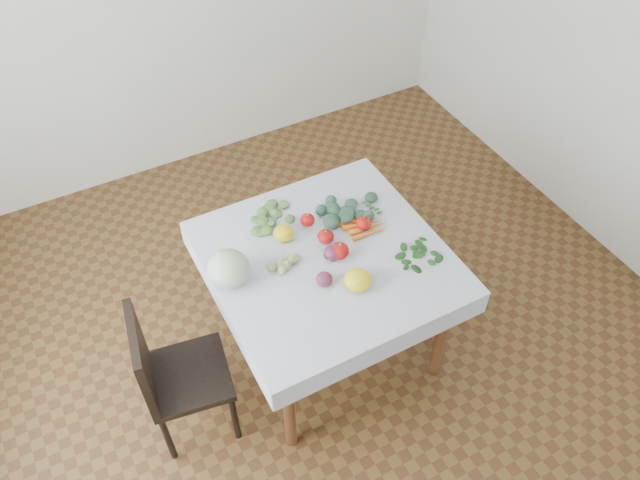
% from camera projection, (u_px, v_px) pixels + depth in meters
% --- Properties ---
extents(ground, '(4.00, 4.00, 0.00)m').
position_uv_depth(ground, '(326.00, 343.00, 3.60)').
color(ground, brown).
extents(table, '(1.00, 1.00, 0.75)m').
position_uv_depth(table, '(327.00, 270.00, 3.13)').
color(table, brown).
rests_on(table, ground).
extents(tablecloth, '(1.12, 1.12, 0.01)m').
position_uv_depth(tablecloth, '(327.00, 256.00, 3.06)').
color(tablecloth, white).
rests_on(tablecloth, table).
extents(chair, '(0.44, 0.44, 0.85)m').
position_uv_depth(chair, '(169.00, 372.00, 2.91)').
color(chair, black).
rests_on(chair, ground).
extents(cabbage, '(0.25, 0.25, 0.18)m').
position_uv_depth(cabbage, '(228.00, 269.00, 2.88)').
color(cabbage, beige).
rests_on(cabbage, tablecloth).
extents(tomato_a, '(0.12, 0.12, 0.08)m').
position_uv_depth(tomato_a, '(340.00, 251.00, 3.03)').
color(tomato_a, '#B60F0C').
rests_on(tomato_a, tablecloth).
extents(tomato_b, '(0.08, 0.08, 0.07)m').
position_uv_depth(tomato_b, '(308.00, 220.00, 3.18)').
color(tomato_b, '#B60F0C').
rests_on(tomato_b, tablecloth).
extents(tomato_c, '(0.09, 0.09, 0.07)m').
position_uv_depth(tomato_c, '(326.00, 237.00, 3.10)').
color(tomato_c, '#B60F0C').
rests_on(tomato_c, tablecloth).
extents(tomato_d, '(0.09, 0.09, 0.07)m').
position_uv_depth(tomato_d, '(363.00, 223.00, 3.16)').
color(tomato_d, '#B60F0C').
rests_on(tomato_d, tablecloth).
extents(heirloom_back, '(0.14, 0.14, 0.07)m').
position_uv_depth(heirloom_back, '(284.00, 233.00, 3.11)').
color(heirloom_back, '#FFF21A').
rests_on(heirloom_back, tablecloth).
extents(heirloom_front, '(0.16, 0.16, 0.09)m').
position_uv_depth(heirloom_front, '(358.00, 280.00, 2.89)').
color(heirloom_front, '#FFF21A').
rests_on(heirloom_front, tablecloth).
extents(onion_a, '(0.11, 0.11, 0.07)m').
position_uv_depth(onion_a, '(332.00, 253.00, 3.02)').
color(onion_a, '#541837').
rests_on(onion_a, tablecloth).
extents(onion_b, '(0.10, 0.10, 0.07)m').
position_uv_depth(onion_b, '(324.00, 279.00, 2.91)').
color(onion_b, '#541837').
rests_on(onion_b, tablecloth).
extents(tomatillo_cluster, '(0.16, 0.10, 0.04)m').
position_uv_depth(tomatillo_cluster, '(285.00, 268.00, 2.97)').
color(tomatillo_cluster, '#A4B86A').
rests_on(tomatillo_cluster, tablecloth).
extents(carrot_bunch, '(0.22, 0.22, 0.03)m').
position_uv_depth(carrot_bunch, '(364.00, 224.00, 3.19)').
color(carrot_bunch, orange).
rests_on(carrot_bunch, tablecloth).
extents(kale_bunch, '(0.37, 0.29, 0.05)m').
position_uv_depth(kale_bunch, '(348.00, 207.00, 3.27)').
color(kale_bunch, '#375A45').
rests_on(kale_bunch, tablecloth).
extents(basil_bunch, '(0.25, 0.17, 0.01)m').
position_uv_depth(basil_bunch, '(419.00, 254.00, 3.06)').
color(basil_bunch, '#1C5019').
rests_on(basil_bunch, tablecloth).
extents(dill_bunch, '(0.26, 0.20, 0.03)m').
position_uv_depth(dill_bunch, '(272.00, 216.00, 3.23)').
color(dill_bunch, '#55833C').
rests_on(dill_bunch, tablecloth).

